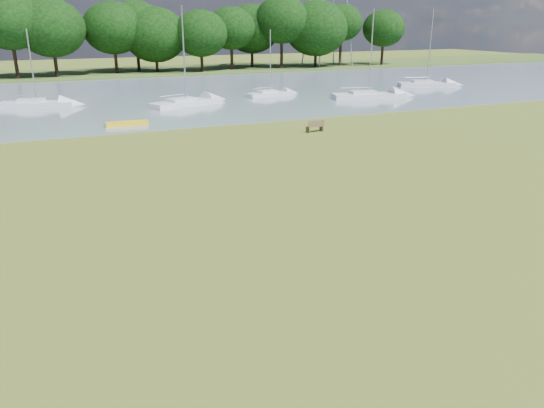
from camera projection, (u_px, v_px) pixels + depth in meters
name	position (u px, v px, depth m)	size (l,w,h in m)	color
ground	(223.00, 236.00, 20.92)	(220.00, 220.00, 0.00)	olive
river	(97.00, 99.00, 57.23)	(220.00, 40.00, 0.10)	gray
far_bank	(75.00, 75.00, 83.17)	(220.00, 20.00, 0.40)	#4C6626
riverbank_bench	(315.00, 126.00, 40.19)	(1.49, 0.61, 0.90)	brown
kayak	(127.00, 123.00, 42.54)	(3.33, 0.78, 0.33)	yellow
tree_line	(37.00, 27.00, 75.62)	(132.94, 10.06, 12.17)	black
sailboat_1	(270.00, 93.00, 58.89)	(5.80, 2.49, 7.10)	silver
sailboat_2	(426.00, 83.00, 67.66)	(7.39, 4.39, 9.33)	silver
sailboat_4	(186.00, 101.00, 52.31)	(7.77, 4.64, 9.34)	silver
sailboat_5	(368.00, 94.00, 57.34)	(8.24, 4.05, 9.18)	silver
sailboat_6	(36.00, 102.00, 51.57)	(7.10, 3.84, 7.28)	silver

